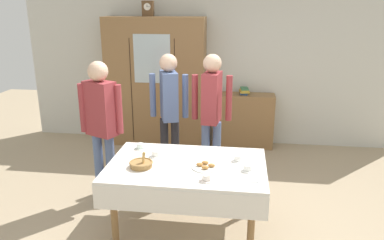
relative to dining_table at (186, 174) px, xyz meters
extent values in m
plane|color=tan|center=(0.00, 0.24, -0.67)|extent=(12.00, 12.00, 0.00)
cube|color=silver|center=(0.00, 2.89, 0.68)|extent=(6.40, 0.10, 2.70)
cylinder|color=olive|center=(-0.67, -0.36, -0.30)|extent=(0.07, 0.07, 0.74)
cylinder|color=olive|center=(0.67, -0.36, -0.30)|extent=(0.07, 0.07, 0.74)
cylinder|color=olive|center=(-0.67, 0.43, -0.30)|extent=(0.07, 0.07, 0.74)
cylinder|color=olive|center=(0.67, 0.43, -0.30)|extent=(0.07, 0.07, 0.74)
cube|color=white|center=(0.00, 0.04, 0.09)|extent=(1.62, 1.07, 0.03)
cube|color=white|center=(0.00, -0.50, -0.05)|extent=(1.62, 0.01, 0.24)
cube|color=olive|center=(-0.90, 2.59, 0.41)|extent=(1.65, 0.45, 2.15)
cube|color=silver|center=(-0.90, 2.36, 0.84)|extent=(0.59, 0.01, 0.77)
cube|color=black|center=(-1.26, 2.36, 0.30)|extent=(0.01, 0.01, 1.72)
cube|color=black|center=(-0.54, 2.36, 0.30)|extent=(0.01, 0.01, 1.72)
cube|color=brown|center=(-0.99, 2.59, 1.60)|extent=(0.18, 0.10, 0.24)
cylinder|color=white|center=(-0.99, 2.54, 1.63)|extent=(0.11, 0.01, 0.11)
cube|color=black|center=(-0.99, 2.53, 1.65)|extent=(0.00, 0.00, 0.04)
cube|color=black|center=(-0.97, 2.53, 1.63)|extent=(0.05, 0.00, 0.00)
cube|color=olive|center=(0.58, 2.64, -0.21)|extent=(1.01, 0.35, 0.91)
cube|color=#2D5184|center=(0.58, 2.64, 0.26)|extent=(0.14, 0.19, 0.04)
cube|color=#B29333|center=(0.58, 2.64, 0.29)|extent=(0.19, 0.24, 0.03)
cube|color=#B29333|center=(0.58, 2.64, 0.32)|extent=(0.15, 0.22, 0.02)
cube|color=#3D754C|center=(0.58, 2.64, 0.34)|extent=(0.14, 0.23, 0.02)
cylinder|color=white|center=(-0.36, 0.19, 0.11)|extent=(0.13, 0.13, 0.01)
cylinder|color=white|center=(-0.36, 0.19, 0.14)|extent=(0.08, 0.08, 0.05)
torus|color=white|center=(-0.33, 0.19, 0.14)|extent=(0.04, 0.01, 0.04)
cylinder|color=#47230F|center=(-0.36, 0.19, 0.16)|extent=(0.06, 0.06, 0.01)
cylinder|color=white|center=(0.52, 0.18, 0.11)|extent=(0.13, 0.13, 0.01)
cylinder|color=white|center=(0.52, 0.18, 0.14)|extent=(0.08, 0.08, 0.05)
torus|color=white|center=(0.55, 0.18, 0.14)|extent=(0.04, 0.01, 0.04)
cylinder|color=silver|center=(-0.59, 0.39, 0.11)|extent=(0.13, 0.13, 0.01)
cylinder|color=silver|center=(-0.59, 0.39, 0.14)|extent=(0.08, 0.08, 0.05)
torus|color=silver|center=(-0.55, 0.39, 0.14)|extent=(0.04, 0.01, 0.04)
cylinder|color=#47230F|center=(-0.59, 0.39, 0.16)|extent=(0.06, 0.06, 0.01)
cylinder|color=white|center=(0.24, -0.32, 0.11)|extent=(0.13, 0.13, 0.01)
cylinder|color=white|center=(0.24, -0.32, 0.14)|extent=(0.08, 0.08, 0.05)
torus|color=white|center=(0.27, -0.32, 0.14)|extent=(0.04, 0.01, 0.04)
cylinder|color=white|center=(0.62, -0.05, 0.11)|extent=(0.13, 0.13, 0.01)
cylinder|color=white|center=(0.62, -0.05, 0.14)|extent=(0.08, 0.08, 0.05)
torus|color=white|center=(0.65, -0.05, 0.14)|extent=(0.04, 0.01, 0.04)
cylinder|color=#9E7542|center=(-0.45, -0.10, 0.13)|extent=(0.22, 0.22, 0.05)
torus|color=#9E7542|center=(-0.45, -0.10, 0.15)|extent=(0.24, 0.24, 0.02)
cylinder|color=tan|center=(-0.42, -0.12, 0.20)|extent=(0.02, 0.03, 0.12)
cylinder|color=tan|center=(-0.42, -0.10, 0.20)|extent=(0.04, 0.02, 0.12)
cylinder|color=tan|center=(-0.42, -0.09, 0.20)|extent=(0.02, 0.02, 0.12)
cylinder|color=white|center=(0.20, -0.03, 0.11)|extent=(0.28, 0.28, 0.01)
ellipsoid|color=#BC7F3D|center=(0.26, -0.03, 0.13)|extent=(0.07, 0.05, 0.04)
ellipsoid|color=#BC7F3D|center=(0.19, 0.03, 0.13)|extent=(0.07, 0.05, 0.04)
ellipsoid|color=#BC7F3D|center=(0.14, -0.03, 0.13)|extent=(0.07, 0.05, 0.04)
ellipsoid|color=#BC7F3D|center=(0.20, -0.09, 0.13)|extent=(0.07, 0.05, 0.04)
cube|color=silver|center=(0.66, -0.30, 0.10)|extent=(0.10, 0.01, 0.00)
ellipsoid|color=silver|center=(0.71, -0.30, 0.11)|extent=(0.03, 0.02, 0.01)
cube|color=silver|center=(-0.16, 0.05, 0.10)|extent=(0.10, 0.01, 0.00)
ellipsoid|color=silver|center=(-0.11, 0.05, 0.11)|extent=(0.03, 0.02, 0.01)
cylinder|color=slate|center=(0.08, 1.19, -0.23)|extent=(0.11, 0.11, 0.87)
cylinder|color=slate|center=(0.23, 1.19, -0.23)|extent=(0.11, 0.11, 0.87)
cube|color=#933338|center=(0.15, 1.19, 0.52)|extent=(0.25, 0.38, 0.65)
sphere|color=#DBB293|center=(0.15, 1.19, 0.97)|extent=(0.23, 0.23, 0.23)
cylinder|color=#933338|center=(-0.07, 1.19, 0.52)|extent=(0.08, 0.08, 0.58)
cylinder|color=#933338|center=(0.37, 1.19, 0.52)|extent=(0.08, 0.08, 0.58)
cylinder|color=#232328|center=(-0.50, 1.28, -0.24)|extent=(0.11, 0.11, 0.86)
cylinder|color=#232328|center=(-0.35, 1.28, -0.24)|extent=(0.11, 0.11, 0.86)
cube|color=slate|center=(-0.42, 1.28, 0.51)|extent=(0.31, 0.41, 0.64)
sphere|color=#DBB293|center=(-0.42, 1.28, 0.95)|extent=(0.23, 0.23, 0.23)
cylinder|color=slate|center=(-0.64, 1.28, 0.51)|extent=(0.08, 0.08, 0.58)
cylinder|color=slate|center=(-0.20, 1.28, 0.51)|extent=(0.08, 0.08, 0.58)
cylinder|color=slate|center=(-1.16, 0.55, -0.24)|extent=(0.11, 0.11, 0.86)
cylinder|color=slate|center=(-1.01, 0.55, -0.24)|extent=(0.11, 0.11, 0.86)
cube|color=#933338|center=(-1.09, 0.55, 0.51)|extent=(0.41, 0.33, 0.64)
sphere|color=#DBB293|center=(-1.09, 0.55, 0.95)|extent=(0.23, 0.23, 0.23)
cylinder|color=#933338|center=(-1.31, 0.55, 0.51)|extent=(0.08, 0.08, 0.58)
cylinder|color=#933338|center=(-0.87, 0.55, 0.51)|extent=(0.08, 0.08, 0.58)
camera|label=1|loc=(0.53, -3.49, 1.69)|focal=35.20mm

